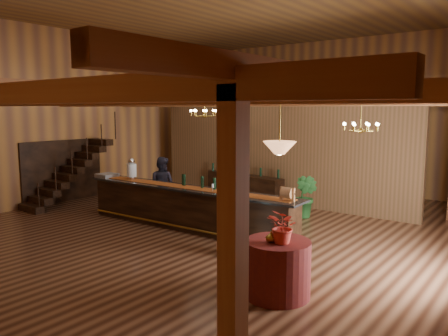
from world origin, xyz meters
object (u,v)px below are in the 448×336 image
Objects in this scene: tasting_bar at (186,207)px; chandelier_right at (361,126)px; backbar_shelf at (244,187)px; bartender at (229,193)px; raffle_drum at (287,193)px; chandelier_left at (205,113)px; beverage_dispenser at (132,169)px; staff_second at (162,185)px; pendant_lamp at (280,148)px; guest at (233,220)px; round_table at (278,268)px; floor_plant at (306,196)px.

tasting_bar is 4.61m from chandelier_right.
bartender reaches higher than backbar_shelf.
chandelier_right reaches higher than raffle_drum.
tasting_bar is 2.84m from chandelier_left.
staff_second is at bearing 74.20° from beverage_dispenser.
bartender is 2.50m from staff_second.
staff_second reaches higher than backbar_shelf.
raffle_drum is 2.66m from pendant_lamp.
guest is at bearing 146.30° from pendant_lamp.
tasting_bar is 3.66× the size of bartender.
round_table reaches higher than backbar_shelf.
chandelier_left is 0.53× the size of guest.
floor_plant is at bearing 149.34° from chandelier_right.
bartender is at bearing -53.33° from backbar_shelf.
chandelier_right reaches higher than beverage_dispenser.
raffle_drum is at bearing -70.72° from floor_plant.
guest is at bearing 146.30° from round_table.
round_table is 5.27m from floor_plant.
chandelier_right is 5.84m from staff_second.
tasting_bar is 3.90× the size of staff_second.
guest is (1.38, -1.68, -0.12)m from bartender.
backbar_shelf is at bearing 135.58° from guest.
backbar_shelf is 5.54m from guest.
chandelier_right is at bearing 3.00° from chandelier_left.
bartender reaches higher than guest.
bartender is at bearing 137.72° from round_table.
chandelier_right reaches higher than guest.
chandelier_left is at bearing 47.36° from beverage_dispenser.
chandelier_left is 1.00× the size of chandelier_right.
beverage_dispenser is 1.76× the size of raffle_drum.
raffle_drum is 1.30m from guest.
backbar_shelf is 3.35× the size of pendant_lamp.
pendant_lamp reaches higher than backbar_shelf.
bartender is at bearing 42.68° from tasting_bar.
pendant_lamp is at bearing -90.00° from round_table.
tasting_bar is 10.58× the size of beverage_dispenser.
round_table is (4.74, -5.80, 0.03)m from backbar_shelf.
bartender is (-2.99, -0.93, -1.74)m from chandelier_right.
chandelier_right is 0.49× the size of staff_second.
pendant_lamp reaches higher than round_table.
chandelier_left reaches higher than guest.
tasting_bar is 4.78m from pendant_lamp.
chandelier_right reaches higher than tasting_bar.
beverage_dispenser is 0.57× the size of round_table.
raffle_drum is at bearing -36.66° from backbar_shelf.
raffle_drum is at bearing -119.59° from chandelier_right.
beverage_dispenser is at bearing -163.24° from chandelier_right.
raffle_drum is 2.21m from bartender.
beverage_dispenser is 6.28m from round_table.
beverage_dispenser is 6.13m from chandelier_right.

